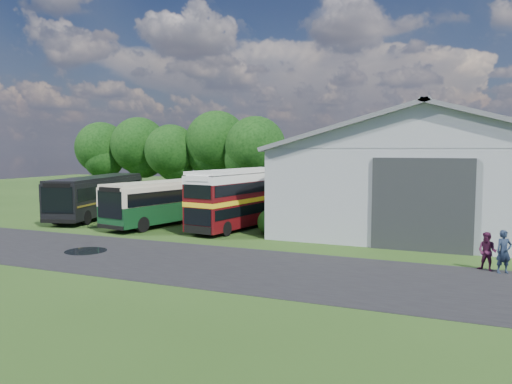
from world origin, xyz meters
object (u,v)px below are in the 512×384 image
at_px(bus_green_single, 172,201).
at_px(visitor_a, 504,252).
at_px(storage_shed, 436,166).
at_px(visitor_b, 487,252).
at_px(bus_dark_single, 97,195).
at_px(bus_maroon_double, 240,199).

distance_m(bus_green_single, visitor_a, 22.63).
bearing_deg(storage_shed, visitor_b, -78.58).
distance_m(bus_dark_single, visitor_b, 29.27).
distance_m(bus_maroon_double, bus_dark_single, 12.95).
xyz_separation_m(bus_maroon_double, visitor_a, (15.99, -7.05, -1.07)).
xyz_separation_m(storage_shed, visitor_a, (3.76, -15.58, -3.21)).
bearing_deg(visitor_b, bus_dark_single, -170.38).
bearing_deg(storage_shed, bus_green_single, -154.35).
distance_m(bus_green_single, visitor_b, 21.95).
height_order(storage_shed, bus_maroon_double, storage_shed).
height_order(bus_green_single, bus_maroon_double, bus_maroon_double).
relative_size(bus_maroon_double, visitor_a, 5.08).
relative_size(bus_green_single, bus_maroon_double, 1.21).
distance_m(visitor_a, visitor_b, 0.69).
bearing_deg(bus_maroon_double, bus_dark_single, -174.24).
distance_m(bus_maroon_double, visitor_a, 17.51).
distance_m(storage_shed, visitor_a, 16.34).
distance_m(bus_dark_single, visitor_a, 29.94).
xyz_separation_m(storage_shed, bus_green_single, (-17.73, -8.51, -2.49)).
xyz_separation_m(storage_shed, bus_dark_single, (-25.16, -7.85, -2.44)).
relative_size(bus_green_single, visitor_b, 6.74).
xyz_separation_m(bus_maroon_double, bus_dark_single, (-12.93, 0.67, -0.30)).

